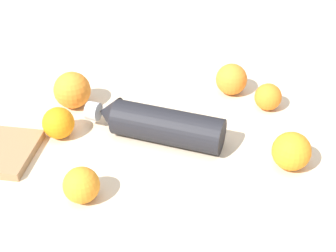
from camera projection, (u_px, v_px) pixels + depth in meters
ground_plane at (176, 143)px, 0.99m from camera, size 2.40×2.40×0.00m
water_bottle at (157, 124)px, 0.98m from camera, size 0.30×0.09×0.07m
orange_0 at (72, 90)px, 1.08m from camera, size 0.08×0.08×0.08m
orange_1 at (231, 79)px, 1.13m from camera, size 0.07×0.07×0.07m
orange_2 at (58, 123)px, 0.99m from camera, size 0.07×0.07×0.07m
orange_3 at (291, 151)px, 0.91m from camera, size 0.08×0.08×0.08m
orange_4 at (81, 185)px, 0.84m from camera, size 0.07×0.07×0.07m
orange_5 at (268, 97)px, 1.08m from camera, size 0.06×0.06×0.06m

